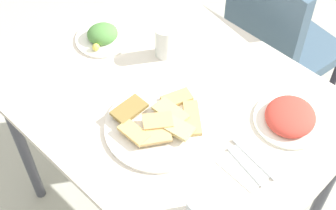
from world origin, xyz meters
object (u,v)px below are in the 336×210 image
(pide_platter, at_px, (160,124))
(paper_napkin, at_px, (250,163))
(dining_chair, at_px, (275,40))
(salad_plate_greens, at_px, (103,36))
(salad_plate_rice, at_px, (290,117))
(spoon, at_px, (254,159))
(dining_table, at_px, (174,116))
(drinking_glass, at_px, (200,208))
(fork, at_px, (246,166))
(soda_can, at_px, (164,42))

(pide_platter, bearing_deg, paper_napkin, 17.76)
(dining_chair, bearing_deg, salad_plate_greens, -115.88)
(salad_plate_rice, bearing_deg, spoon, -87.17)
(spoon, bearing_deg, dining_table, -172.21)
(salad_plate_greens, xyz_separation_m, spoon, (0.73, -0.03, -0.01))
(pide_platter, distance_m, drinking_glass, 0.34)
(salad_plate_rice, bearing_deg, dining_chair, 126.89)
(dining_table, distance_m, spoon, 0.35)
(pide_platter, relative_size, salad_plate_rice, 1.50)
(dining_chair, relative_size, fork, 5.62)
(salad_plate_greens, relative_size, drinking_glass, 2.05)
(spoon, bearing_deg, soda_can, 173.64)
(dining_table, height_order, drinking_glass, drinking_glass)
(dining_table, relative_size, fork, 6.69)
(salad_plate_rice, bearing_deg, soda_can, -172.79)
(salad_plate_rice, distance_m, fork, 0.23)
(dining_chair, relative_size, salad_plate_greens, 4.45)
(dining_table, height_order, salad_plate_greens, salad_plate_greens)
(salad_plate_greens, height_order, spoon, salad_plate_greens)
(paper_napkin, height_order, fork, fork)
(drinking_glass, bearing_deg, salad_plate_rice, 92.47)
(paper_napkin, bearing_deg, spoon, 90.00)
(dining_chair, relative_size, soda_can, 7.47)
(dining_chair, relative_size, pide_platter, 2.64)
(pide_platter, xyz_separation_m, salad_plate_rice, (0.28, 0.31, 0.01))
(drinking_glass, distance_m, paper_napkin, 0.24)
(dining_chair, distance_m, paper_napkin, 0.87)
(salad_plate_rice, height_order, soda_can, soda_can)
(salad_plate_rice, relative_size, fork, 1.42)
(dining_table, height_order, paper_napkin, paper_napkin)
(dining_chair, height_order, fork, dining_chair)
(salad_plate_rice, bearing_deg, drinking_glass, -87.53)
(fork, xyz_separation_m, spoon, (0.00, 0.04, 0.00))
(pide_platter, relative_size, paper_napkin, 2.33)
(salad_plate_rice, distance_m, soda_can, 0.51)
(pide_platter, xyz_separation_m, paper_napkin, (0.29, 0.09, -0.01))
(dining_table, xyz_separation_m, salad_plate_greens, (-0.39, 0.03, 0.11))
(pide_platter, distance_m, paper_napkin, 0.31)
(paper_napkin, distance_m, fork, 0.02)
(paper_napkin, bearing_deg, pide_platter, -162.24)
(pide_platter, relative_size, spoon, 1.87)
(soda_can, height_order, paper_napkin, soda_can)
(dining_chair, bearing_deg, fork, -62.06)
(salad_plate_rice, distance_m, spoon, 0.20)
(dining_chair, height_order, salad_plate_greens, dining_chair)
(dining_table, xyz_separation_m, spoon, (0.34, -0.00, 0.09))
(salad_plate_rice, bearing_deg, pide_platter, -132.46)
(dining_table, xyz_separation_m, paper_napkin, (0.34, -0.02, 0.09))
(pide_platter, relative_size, drinking_glass, 3.45)
(fork, bearing_deg, spoon, 101.95)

